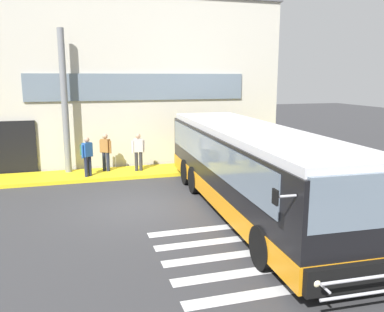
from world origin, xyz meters
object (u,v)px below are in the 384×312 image
at_px(bus_main_foreground, 250,171).
at_px(passenger_near_column, 87,154).
at_px(entry_support_column, 65,102).
at_px(passenger_by_doorway, 106,150).
at_px(passenger_at_curb_edge, 138,150).

height_order(bus_main_foreground, passenger_near_column, bus_main_foreground).
distance_m(entry_support_column, bus_main_foreground, 8.92).
distance_m(passenger_by_doorway, passenger_at_curb_edge, 1.43).
height_order(passenger_by_doorway, passenger_at_curb_edge, same).
relative_size(entry_support_column, bus_main_foreground, 0.52).
height_order(entry_support_column, passenger_near_column, entry_support_column).
xyz_separation_m(bus_main_foreground, passenger_at_curb_edge, (-2.61, 6.03, -0.26)).
xyz_separation_m(entry_support_column, passenger_at_curb_edge, (3.00, -0.66, -2.12)).
relative_size(passenger_by_doorway, passenger_at_curb_edge, 1.00).
bearing_deg(bus_main_foreground, passenger_at_curb_edge, 113.41).
bearing_deg(bus_main_foreground, passenger_by_doorway, 122.11).
height_order(entry_support_column, passenger_at_curb_edge, entry_support_column).
distance_m(bus_main_foreground, passenger_by_doorway, 7.53).
xyz_separation_m(bus_main_foreground, passenger_by_doorway, (-4.00, 6.38, -0.26)).
xyz_separation_m(bus_main_foreground, passenger_near_column, (-4.83, 5.61, -0.22)).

